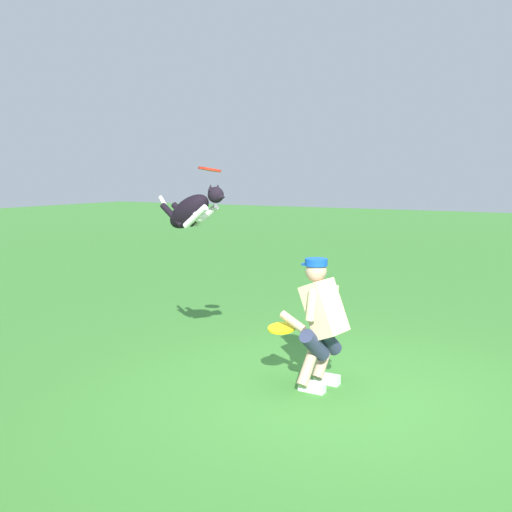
# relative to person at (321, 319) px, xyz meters

# --- Properties ---
(ground_plane) EXTENTS (60.00, 60.00, 0.00)m
(ground_plane) POSITION_rel_person_xyz_m (-0.18, 0.18, -0.70)
(ground_plane) COLOR #3E8433
(person) EXTENTS (0.62, 0.66, 1.29)m
(person) POSITION_rel_person_xyz_m (0.00, 0.00, 0.00)
(person) COLOR silver
(person) RESTS_ON ground_plane
(dog) EXTENTS (1.01, 0.38, 0.57)m
(dog) POSITION_rel_person_xyz_m (1.53, 0.00, 1.02)
(dog) COLOR black
(frisbee_flying) EXTENTS (0.34, 0.33, 0.07)m
(frisbee_flying) POSITION_rel_person_xyz_m (1.27, 0.03, 1.46)
(frisbee_flying) COLOR red
(frisbee_held) EXTENTS (0.30, 0.30, 0.06)m
(frisbee_held) POSITION_rel_person_xyz_m (0.33, 0.19, -0.09)
(frisbee_held) COLOR yellow
(frisbee_held) RESTS_ON person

